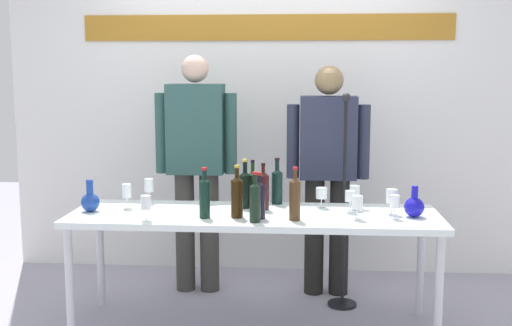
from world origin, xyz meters
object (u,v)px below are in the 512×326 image
(decanter_blue_left, at_px, (90,201))
(wine_glass_right_4, at_px, (392,196))
(wine_glass_right_3, at_px, (395,202))
(wine_glass_right_5, at_px, (321,193))
(wine_glass_right_2, at_px, (355,193))
(wine_bottle_2, at_px, (253,187))
(wine_bottle_1, at_px, (237,195))
(wine_bottle_7, at_px, (295,197))
(wine_glass_left_2, at_px, (127,191))
(decanter_blue_right, at_px, (414,206))
(display_table, at_px, (254,222))
(wine_bottle_4, at_px, (255,200))
(wine_glass_left_1, at_px, (149,186))
(wine_bottle_5, at_px, (263,189))
(wine_bottle_3, at_px, (245,188))
(wine_bottle_0, at_px, (277,185))
(presenter_right, at_px, (328,166))
(wine_glass_left_0, at_px, (146,203))
(microphone_stand, at_px, (343,237))
(wine_bottle_6, at_px, (205,196))
(wine_glass_right_1, at_px, (357,203))
(presenter_left, at_px, (196,159))
(wine_glass_right_0, at_px, (350,197))
(wine_bottle_8, at_px, (259,199))

(decanter_blue_left, xyz_separation_m, wine_glass_right_4, (1.87, 0.06, 0.04))
(wine_glass_right_3, bearing_deg, wine_glass_right_5, 146.99)
(wine_glass_right_5, bearing_deg, wine_glass_right_4, -20.39)
(wine_glass_right_4, bearing_deg, wine_glass_right_3, -88.72)
(wine_glass_right_2, xyz_separation_m, wine_glass_right_4, (0.22, -0.11, 0.00))
(wine_bottle_2, bearing_deg, wine_bottle_1, -100.86)
(wine_bottle_7, bearing_deg, wine_glass_left_2, 167.32)
(decanter_blue_right, bearing_deg, display_table, 177.93)
(wine_bottle_4, distance_m, wine_glass_left_1, 0.89)
(wine_bottle_1, distance_m, wine_bottle_2, 0.35)
(wine_bottle_5, distance_m, wine_glass_right_5, 0.38)
(wine_glass_right_4, bearing_deg, wine_bottle_3, 172.62)
(wine_bottle_0, bearing_deg, presenter_right, 48.23)
(presenter_right, bearing_deg, wine_glass_right_2, -74.30)
(decanter_blue_right, xyz_separation_m, wine_glass_left_1, (-1.69, 0.29, 0.05))
(decanter_blue_right, relative_size, wine_glass_right_4, 1.21)
(wine_bottle_1, bearing_deg, wine_bottle_7, -7.87)
(wine_glass_left_0, relative_size, microphone_stand, 0.10)
(wine_bottle_2, height_order, wine_glass_right_5, wine_bottle_2)
(wine_bottle_6, height_order, wine_glass_right_1, wine_bottle_6)
(wine_glass_right_5, bearing_deg, presenter_left, 151.27)
(decanter_blue_left, distance_m, wine_bottle_0, 1.20)
(wine_glass_left_0, xyz_separation_m, wine_glass_right_0, (1.21, 0.31, -0.01))
(wine_bottle_3, relative_size, wine_bottle_8, 1.14)
(wine_glass_left_0, height_order, wine_glass_right_3, wine_glass_left_0)
(presenter_right, xyz_separation_m, wine_bottle_1, (-0.57, -0.80, -0.06))
(wine_bottle_0, bearing_deg, wine_bottle_2, -158.17)
(wine_bottle_3, height_order, wine_glass_right_0, wine_bottle_3)
(wine_bottle_7, relative_size, wine_glass_right_3, 2.20)
(decanter_blue_right, xyz_separation_m, presenter_left, (-1.44, 0.71, 0.18))
(wine_glass_right_0, xyz_separation_m, microphone_stand, (-0.01, 0.37, -0.36))
(wine_bottle_6, relative_size, wine_glass_left_2, 1.92)
(wine_glass_left_2, distance_m, wine_glass_right_3, 1.68)
(wine_bottle_7, distance_m, wine_glass_right_2, 0.48)
(wine_bottle_2, bearing_deg, presenter_left, 134.87)
(decanter_blue_left, relative_size, wine_bottle_4, 0.68)
(wine_glass_right_3, bearing_deg, wine_glass_right_4, 91.28)
(wine_glass_right_1, bearing_deg, microphone_stand, 94.22)
(wine_glass_left_2, xyz_separation_m, wine_glass_right_1, (1.44, -0.20, -0.01))
(wine_glass_right_1, distance_m, wine_glass_right_5, 0.37)
(presenter_right, relative_size, wine_glass_right_2, 10.55)
(wine_bottle_6, distance_m, wine_glass_left_1, 0.60)
(wine_bottle_4, xyz_separation_m, wine_glass_right_3, (0.82, 0.14, -0.03))
(wine_bottle_6, bearing_deg, presenter_left, 102.89)
(wine_bottle_4, height_order, wine_bottle_7, wine_bottle_7)
(wine_glass_left_0, bearing_deg, wine_glass_left_2, 122.25)
(presenter_right, xyz_separation_m, wine_bottle_4, (-0.45, -0.91, -0.07))
(wine_glass_right_1, bearing_deg, wine_glass_right_5, 122.93)
(wine_bottle_8, xyz_separation_m, wine_glass_right_5, (0.38, 0.32, -0.03))
(wine_bottle_0, distance_m, wine_glass_right_3, 0.81)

